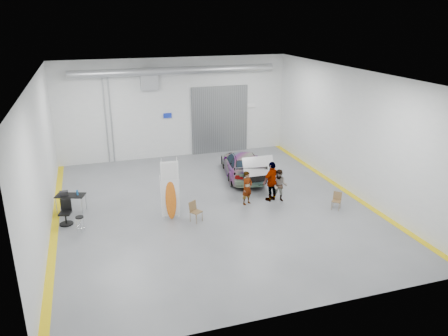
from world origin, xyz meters
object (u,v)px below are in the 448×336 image
object	(u,v)px
folding_chair_near	(196,215)
shop_stool	(80,224)
work_table	(69,195)
person_b	(280,185)
office_chair	(65,214)
sedan_car	(243,164)
person_c	(272,181)
surfboard_display	(171,194)
person_a	(247,188)
folding_chair_far	(336,204)

from	to	relation	value
folding_chair_near	shop_stool	distance (m)	4.73
folding_chair_near	work_table	bearing A→B (deg)	118.01
person_b	office_chair	size ratio (longest dim) A/B	1.47
sedan_car	person_c	xyz separation A→B (m)	(0.21, -3.45, 0.28)
surfboard_display	work_table	bearing A→B (deg)	157.38
person_a	folding_chair_near	bearing A→B (deg)	175.22
sedan_car	folding_chair_far	world-z (taller)	sedan_car
person_a	folding_chair_far	size ratio (longest dim) A/B	2.02
folding_chair_near	shop_stool	bearing A→B (deg)	139.22
person_b	folding_chair_far	world-z (taller)	person_b
shop_stool	surfboard_display	bearing A→B (deg)	1.65
person_c	sedan_car	bearing A→B (deg)	-108.64
person_b	folding_chair_far	distance (m)	2.69
person_b	person_c	size ratio (longest dim) A/B	0.80
office_chair	person_c	bearing A→B (deg)	13.99
person_a	surfboard_display	distance (m)	3.68
sedan_car	shop_stool	xyz separation A→B (m)	(-8.46, -4.02, -0.36)
folding_chair_near	person_a	bearing A→B (deg)	-12.87
sedan_car	person_c	size ratio (longest dim) A/B	2.45
person_a	folding_chair_far	xyz separation A→B (m)	(3.63, -1.79, -0.55)
surfboard_display	shop_stool	bearing A→B (deg)	-174.97
surfboard_display	folding_chair_far	bearing A→B (deg)	-7.26
person_b	folding_chair_far	bearing A→B (deg)	-3.10
person_b	surfboard_display	distance (m)	5.23
shop_stool	office_chair	world-z (taller)	office_chair
person_a	office_chair	size ratio (longest dim) A/B	1.51
folding_chair_far	sedan_car	bearing A→B (deg)	158.40
person_b	work_table	distance (m)	9.58
work_table	person_a	bearing A→B (deg)	-11.73
work_table	office_chair	xyz separation A→B (m)	(-0.15, -1.26, -0.32)
sedan_car	person_b	bearing A→B (deg)	108.05
shop_stool	folding_chair_near	bearing A→B (deg)	-6.46
folding_chair_far	work_table	distance (m)	11.99
office_chair	surfboard_display	bearing A→B (deg)	5.73
person_a	work_table	bearing A→B (deg)	142.04
person_a	work_table	world-z (taller)	person_a
person_c	surfboard_display	bearing A→B (deg)	-16.75
person_c	work_table	world-z (taller)	person_c
person_c	folding_chair_near	world-z (taller)	person_c
sedan_car	office_chair	bearing A→B (deg)	28.87
sedan_car	work_table	world-z (taller)	sedan_car
sedan_car	person_b	size ratio (longest dim) A/B	3.05
work_table	office_chair	size ratio (longest dim) A/B	1.31
sedan_car	person_c	distance (m)	3.47
person_b	office_chair	bearing A→B (deg)	-147.41
surfboard_display	work_table	xyz separation A→B (m)	(-4.21, 2.05, -0.33)
sedan_car	work_table	bearing A→B (deg)	21.66
work_table	office_chair	bearing A→B (deg)	-96.60
person_a	folding_chair_near	distance (m)	2.96
person_c	work_table	xyz separation A→B (m)	(-9.10, 1.60, -0.18)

